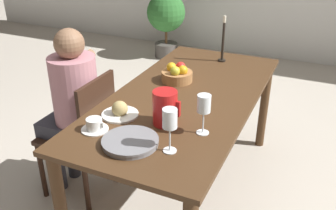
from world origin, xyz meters
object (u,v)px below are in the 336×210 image
at_px(serving_tray, 130,142).
at_px(candlestick_tall, 223,44).
at_px(fruit_bowl, 177,74).
at_px(wine_glass_water, 204,105).
at_px(chair_person_side, 84,133).
at_px(red_pitcher, 165,108).
at_px(person_seated, 72,99).
at_px(bread_plate, 120,111).
at_px(wine_glass_juice, 170,121).
at_px(potted_plant, 166,17).
at_px(teacup_near_person, 95,125).

height_order(serving_tray, candlestick_tall, candlestick_tall).
height_order(serving_tray, fruit_bowl, fruit_bowl).
xyz_separation_m(wine_glass_water, serving_tray, (-0.29, -0.25, -0.15)).
bearing_deg(chair_person_side, red_pitcher, -100.22).
relative_size(red_pitcher, serving_tray, 0.68).
bearing_deg(person_seated, bread_plate, -108.84).
xyz_separation_m(person_seated, wine_glass_juice, (0.88, -0.38, 0.23)).
bearing_deg(potted_plant, red_pitcher, -65.37).
distance_m(wine_glass_juice, bread_plate, 0.48).
xyz_separation_m(wine_glass_water, potted_plant, (-1.61, 3.03, -0.37)).
height_order(red_pitcher, teacup_near_person, red_pitcher).
bearing_deg(candlestick_tall, red_pitcher, -89.33).
relative_size(person_seated, wine_glass_water, 5.43).
distance_m(teacup_near_person, bread_plate, 0.20).
distance_m(wine_glass_water, potted_plant, 3.45).
relative_size(chair_person_side, wine_glass_water, 4.08).
height_order(wine_glass_juice, bread_plate, wine_glass_juice).
height_order(teacup_near_person, candlestick_tall, candlestick_tall).
xyz_separation_m(person_seated, bread_plate, (0.47, -0.16, 0.09)).
bearing_deg(fruit_bowl, wine_glass_juice, -69.10).
bearing_deg(serving_tray, bread_plate, 130.15).
xyz_separation_m(person_seated, candlestick_tall, (0.73, 0.95, 0.21)).
distance_m(teacup_near_person, potted_plant, 3.42).
bearing_deg(chair_person_side, wine_glass_juice, -114.17).
height_order(wine_glass_water, potted_plant, wine_glass_water).
relative_size(teacup_near_person, serving_tray, 0.51).
height_order(person_seated, candlestick_tall, person_seated).
bearing_deg(red_pitcher, wine_glass_water, -2.96).
relative_size(wine_glass_juice, teacup_near_person, 1.56).
bearing_deg(potted_plant, wine_glass_juice, -64.99).
xyz_separation_m(fruit_bowl, potted_plant, (-1.21, 2.45, -0.26)).
distance_m(chair_person_side, bread_plate, 0.52).
bearing_deg(chair_person_side, teacup_near_person, -134.20).
height_order(wine_glass_juice, serving_tray, wine_glass_juice).
xyz_separation_m(chair_person_side, teacup_near_person, (0.35, -0.34, 0.32)).
distance_m(person_seated, teacup_near_person, 0.57).
relative_size(wine_glass_juice, fruit_bowl, 1.07).
distance_m(serving_tray, potted_plant, 3.55).
bearing_deg(wine_glass_water, teacup_near_person, -158.73).
bearing_deg(wine_glass_water, potted_plant, 117.93).
xyz_separation_m(wine_glass_water, candlestick_tall, (-0.24, 1.10, -0.02)).
xyz_separation_m(teacup_near_person, candlestick_tall, (0.30, 1.31, 0.11)).
xyz_separation_m(wine_glass_juice, fruit_bowl, (-0.31, 0.81, -0.12)).
relative_size(wine_glass_water, wine_glass_juice, 0.96).
xyz_separation_m(chair_person_side, person_seated, (-0.09, 0.02, 0.22)).
distance_m(candlestick_tall, potted_plant, 2.39).
bearing_deg(candlestick_tall, person_seated, -127.48).
height_order(teacup_near_person, potted_plant, potted_plant).
bearing_deg(wine_glass_water, candlestick_tall, 102.06).
bearing_deg(person_seated, candlestick_tall, -37.48).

